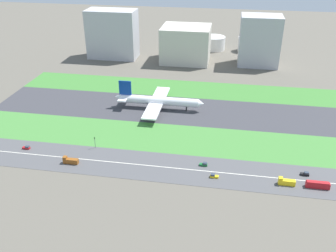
{
  "coord_description": "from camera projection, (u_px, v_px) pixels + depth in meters",
  "views": [
    {
      "loc": [
        25.97,
        -237.09,
        113.91
      ],
      "look_at": [
        -8.31,
        -36.5,
        6.0
      ],
      "focal_mm": 39.37,
      "sensor_mm": 36.0,
      "label": 1
    }
  ],
  "objects": [
    {
      "name": "ground_plane",
      "position": [
        188.0,
        111.0,
        263.7
      ],
      "size": [
        800.0,
        800.0,
        0.0
      ],
      "primitive_type": "plane",
      "color": "#5B564C"
    },
    {
      "name": "runway",
      "position": [
        188.0,
        111.0,
        263.67
      ],
      "size": [
        280.0,
        46.0,
        0.1
      ],
      "primitive_type": "cube",
      "color": "#38383D",
      "rests_on": "ground_plane"
    },
    {
      "name": "grass_median_north",
      "position": [
        194.0,
        89.0,
        299.38
      ],
      "size": [
        280.0,
        36.0,
        0.1
      ],
      "primitive_type": "cube",
      "color": "#3D7A33",
      "rests_on": "ground_plane"
    },
    {
      "name": "grass_median_south",
      "position": [
        180.0,
        139.0,
        227.97
      ],
      "size": [
        280.0,
        36.0,
        0.1
      ],
      "primitive_type": "cube",
      "color": "#427F38",
      "rests_on": "ground_plane"
    },
    {
      "name": "highway",
      "position": [
        172.0,
        168.0,
        200.1
      ],
      "size": [
        280.0,
        28.0,
        0.1
      ],
      "primitive_type": "cube",
      "color": "#4C4C4F",
      "rests_on": "ground_plane"
    },
    {
      "name": "highway_centerline",
      "position": [
        172.0,
        168.0,
        200.07
      ],
      "size": [
        266.0,
        0.5,
        0.01
      ],
      "primitive_type": "cube",
      "color": "silver",
      "rests_on": "highway"
    },
    {
      "name": "airliner",
      "position": [
        157.0,
        101.0,
        264.12
      ],
      "size": [
        65.0,
        56.0,
        19.7
      ],
      "color": "white",
      "rests_on": "runway"
    },
    {
      "name": "bus_0",
      "position": [
        318.0,
        185.0,
        183.8
      ],
      "size": [
        11.6,
        2.5,
        3.5
      ],
      "rotation": [
        0.0,
        0.0,
        3.14
      ],
      "color": "#B2191E",
      "rests_on": "highway"
    },
    {
      "name": "car_1",
      "position": [
        27.0,
        148.0,
        217.1
      ],
      "size": [
        4.4,
        1.8,
        2.0
      ],
      "color": "#B2191E",
      "rests_on": "highway"
    },
    {
      "name": "car_2",
      "position": [
        204.0,
        164.0,
        201.52
      ],
      "size": [
        4.4,
        1.8,
        2.0
      ],
      "color": "#19662D",
      "rests_on": "highway"
    },
    {
      "name": "car_3",
      "position": [
        214.0,
        176.0,
        191.9
      ],
      "size": [
        4.4,
        1.8,
        2.0
      ],
      "rotation": [
        0.0,
        0.0,
        3.14
      ],
      "color": "yellow",
      "rests_on": "highway"
    },
    {
      "name": "truck_1",
      "position": [
        286.0,
        182.0,
        186.13
      ],
      "size": [
        8.4,
        2.5,
        4.0
      ],
      "rotation": [
        0.0,
        0.0,
        3.14
      ],
      "color": "yellow",
      "rests_on": "highway"
    },
    {
      "name": "truck_0",
      "position": [
        70.0,
        161.0,
        203.33
      ],
      "size": [
        8.4,
        2.5,
        4.0
      ],
      "rotation": [
        0.0,
        0.0,
        3.14
      ],
      "color": "brown",
      "rests_on": "highway"
    },
    {
      "name": "car_0",
      "position": [
        305.0,
        174.0,
        193.58
      ],
      "size": [
        4.4,
        1.8,
        2.0
      ],
      "color": "black",
      "rests_on": "highway"
    },
    {
      "name": "traffic_light",
      "position": [
        95.0,
        142.0,
        216.57
      ],
      "size": [
        0.36,
        0.5,
        7.2
      ],
      "color": "#4C4C51",
      "rests_on": "highway"
    },
    {
      "name": "terminal_building",
      "position": [
        112.0,
        34.0,
        365.36
      ],
      "size": [
        48.32,
        24.88,
        47.01
      ],
      "primitive_type": "cube",
      "color": "#B2B2B7",
      "rests_on": "ground_plane"
    },
    {
      "name": "hangar_building",
      "position": [
        186.0,
        44.0,
        357.5
      ],
      "size": [
        46.06,
        39.54,
        33.79
      ],
      "primitive_type": "cube",
      "color": "beige",
      "rests_on": "ground_plane"
    },
    {
      "name": "office_tower",
      "position": [
        259.0,
        41.0,
        344.22
      ],
      "size": [
        37.27,
        26.98,
        46.42
      ],
      "primitive_type": "cube",
      "color": "#B2B2B7",
      "rests_on": "ground_plane"
    },
    {
      "name": "fuel_tank_west",
      "position": [
        182.0,
        41.0,
        402.8
      ],
      "size": [
        22.57,
        22.57,
        14.22
      ],
      "primitive_type": "cylinder",
      "color": "silver",
      "rests_on": "ground_plane"
    },
    {
      "name": "fuel_tank_centre",
      "position": [
        214.0,
        43.0,
        397.62
      ],
      "size": [
        24.15,
        24.15,
        13.96
      ],
      "primitive_type": "cylinder",
      "color": "silver",
      "rests_on": "ground_plane"
    },
    {
      "name": "fuel_tank_east",
      "position": [
        247.0,
        44.0,
        392.17
      ],
      "size": [
        18.71,
        18.71,
        14.94
      ],
      "primitive_type": "cylinder",
      "color": "silver",
      "rests_on": "ground_plane"
    }
  ]
}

